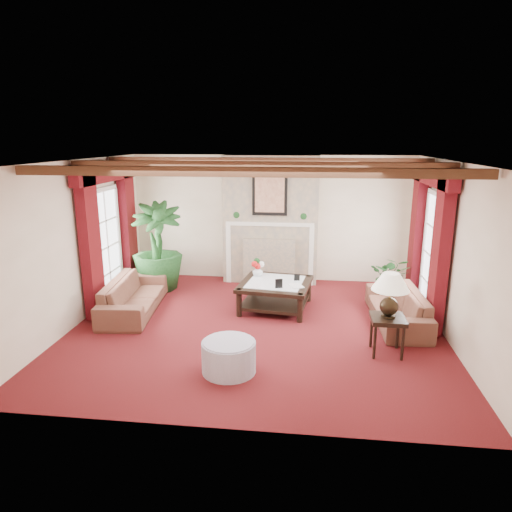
# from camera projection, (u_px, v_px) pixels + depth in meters

# --- Properties ---
(floor) EXTENTS (6.00, 6.00, 0.00)m
(floor) POSITION_uv_depth(u_px,v_px,m) (256.00, 327.00, 7.56)
(floor) COLOR #430C0D
(floor) RESTS_ON ground
(ceiling) EXTENTS (6.00, 6.00, 0.00)m
(ceiling) POSITION_uv_depth(u_px,v_px,m) (256.00, 161.00, 6.88)
(ceiling) COLOR white
(ceiling) RESTS_ON floor
(back_wall) EXTENTS (6.00, 0.02, 2.70)m
(back_wall) POSITION_uv_depth(u_px,v_px,m) (271.00, 219.00, 9.86)
(back_wall) COLOR beige
(back_wall) RESTS_ON ground
(left_wall) EXTENTS (0.02, 5.50, 2.70)m
(left_wall) POSITION_uv_depth(u_px,v_px,m) (77.00, 243.00, 7.57)
(left_wall) COLOR beige
(left_wall) RESTS_ON ground
(right_wall) EXTENTS (0.02, 5.50, 2.70)m
(right_wall) POSITION_uv_depth(u_px,v_px,m) (453.00, 254.00, 6.88)
(right_wall) COLOR beige
(right_wall) RESTS_ON ground
(ceiling_beams) EXTENTS (6.00, 3.00, 0.12)m
(ceiling_beams) POSITION_uv_depth(u_px,v_px,m) (256.00, 165.00, 6.90)
(ceiling_beams) COLOR #3B2212
(ceiling_beams) RESTS_ON ceiling
(fireplace) EXTENTS (2.00, 0.52, 2.70)m
(fireplace) POSITION_uv_depth(u_px,v_px,m) (271.00, 155.00, 9.33)
(fireplace) COLOR #9E8566
(fireplace) RESTS_ON ground
(french_door_left) EXTENTS (0.10, 1.10, 2.16)m
(french_door_left) POSITION_uv_depth(u_px,v_px,m) (102.00, 189.00, 8.33)
(french_door_left) COLOR white
(french_door_left) RESTS_ON ground
(french_door_right) EXTENTS (0.10, 1.10, 2.16)m
(french_door_right) POSITION_uv_depth(u_px,v_px,m) (439.00, 194.00, 7.65)
(french_door_right) COLOR white
(french_door_right) RESTS_ON ground
(curtains_left) EXTENTS (0.20, 2.40, 2.55)m
(curtains_left) POSITION_uv_depth(u_px,v_px,m) (105.00, 166.00, 8.21)
(curtains_left) COLOR #4E0A0B
(curtains_left) RESTS_ON ground
(curtains_right) EXTENTS (0.20, 2.40, 2.55)m
(curtains_right) POSITION_uv_depth(u_px,v_px,m) (435.00, 169.00, 7.55)
(curtains_right) COLOR #4E0A0B
(curtains_right) RESTS_ON ground
(sofa_left) EXTENTS (2.16, 1.01, 0.80)m
(sofa_left) POSITION_uv_depth(u_px,v_px,m) (133.00, 290.00, 8.17)
(sofa_left) COLOR #370F17
(sofa_left) RESTS_ON ground
(sofa_right) EXTENTS (1.97, 0.76, 0.75)m
(sofa_right) POSITION_uv_depth(u_px,v_px,m) (398.00, 302.00, 7.67)
(sofa_right) COLOR #370F17
(sofa_right) RESTS_ON ground
(potted_palm) EXTENTS (2.05, 2.39, 1.01)m
(potted_palm) POSITION_uv_depth(u_px,v_px,m) (158.00, 265.00, 9.37)
(potted_palm) COLOR black
(potted_palm) RESTS_ON ground
(small_plant) EXTENTS (1.17, 1.22, 0.66)m
(small_plant) POSITION_uv_depth(u_px,v_px,m) (391.00, 281.00, 8.91)
(small_plant) COLOR black
(small_plant) RESTS_ON ground
(coffee_table) EXTENTS (1.38, 1.38, 0.50)m
(coffee_table) POSITION_uv_depth(u_px,v_px,m) (275.00, 295.00, 8.34)
(coffee_table) COLOR black
(coffee_table) RESTS_ON ground
(side_table) EXTENTS (0.59, 0.59, 0.57)m
(side_table) POSITION_uv_depth(u_px,v_px,m) (387.00, 335.00, 6.57)
(side_table) COLOR black
(side_table) RESTS_ON ground
(ottoman) EXTENTS (0.73, 0.73, 0.42)m
(ottoman) POSITION_uv_depth(u_px,v_px,m) (229.00, 357.00, 6.08)
(ottoman) COLOR gray
(ottoman) RESTS_ON ground
(table_lamp) EXTENTS (0.53, 0.53, 0.67)m
(table_lamp) POSITION_uv_depth(u_px,v_px,m) (390.00, 295.00, 6.42)
(table_lamp) COLOR black
(table_lamp) RESTS_ON side_table
(flower_vase) EXTENTS (0.20, 0.20, 0.19)m
(flower_vase) POSITION_uv_depth(u_px,v_px,m) (258.00, 271.00, 8.61)
(flower_vase) COLOR silver
(flower_vase) RESTS_ON coffee_table
(book) EXTENTS (0.22, 0.18, 0.28)m
(book) POSITION_uv_depth(u_px,v_px,m) (291.00, 279.00, 7.96)
(book) COLOR black
(book) RESTS_ON coffee_table
(photo_frame_a) EXTENTS (0.13, 0.06, 0.17)m
(photo_frame_a) POSITION_uv_depth(u_px,v_px,m) (279.00, 284.00, 7.90)
(photo_frame_a) COLOR black
(photo_frame_a) RESTS_ON coffee_table
(photo_frame_b) EXTENTS (0.10, 0.03, 0.13)m
(photo_frame_b) POSITION_uv_depth(u_px,v_px,m) (297.00, 278.00, 8.32)
(photo_frame_b) COLOR black
(photo_frame_b) RESTS_ON coffee_table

